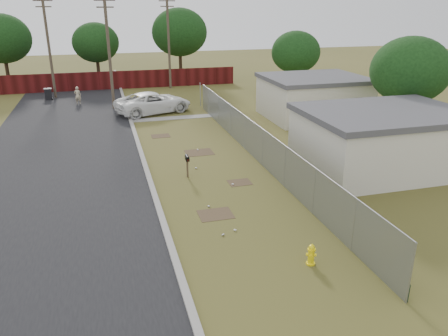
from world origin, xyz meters
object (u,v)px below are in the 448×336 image
object	(u,v)px
pickup_truck	(153,103)
trash_bin	(48,94)
mailbox	(187,160)
fire_hydrant	(311,255)
pedestrian	(78,95)

from	to	relation	value
pickup_truck	trash_bin	world-z (taller)	pickup_truck
mailbox	trash_bin	world-z (taller)	mailbox
fire_hydrant	pedestrian	xyz separation A→B (m)	(-8.22, 28.01, 0.40)
fire_hydrant	trash_bin	bearing A→B (deg)	109.50
trash_bin	mailbox	bearing A→B (deg)	-68.94
pickup_truck	pedestrian	world-z (taller)	pickup_truck
fire_hydrant	mailbox	bearing A→B (deg)	105.47
mailbox	pedestrian	xyz separation A→B (m)	(-5.79, 19.21, -0.15)
pickup_truck	pedestrian	size ratio (longest dim) A/B	3.94
pedestrian	trash_bin	size ratio (longest dim) A/B	1.49
mailbox	trash_bin	xyz separation A→B (m)	(-8.43, 21.90, -0.39)
mailbox	pickup_truck	xyz separation A→B (m)	(0.09, 14.22, -0.08)
fire_hydrant	pickup_truck	bearing A→B (deg)	95.81
pickup_truck	trash_bin	xyz separation A→B (m)	(-8.53, 7.68, -0.31)
pickup_truck	pedestrian	distance (m)	7.71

